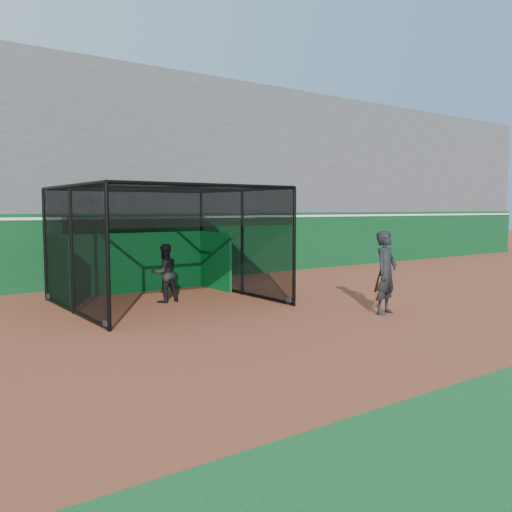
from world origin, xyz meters
TOP-DOWN VIEW (x-y plane):
  - ground at (0.00, 0.00)m, footprint 120.00×120.00m
  - outfield_wall at (0.00, 8.50)m, footprint 50.00×0.50m
  - grandstand at (0.00, 12.27)m, footprint 50.00×7.85m
  - batting_cage at (-0.53, 4.07)m, footprint 5.32×5.10m
  - batter at (-0.50, 4.21)m, footprint 0.85×0.69m
  - on_deck_player at (3.28, -0.62)m, footprint 0.88×0.69m

SIDE VIEW (x-z plane):
  - ground at x=0.00m, z-range 0.00..0.00m
  - batter at x=-0.50m, z-range 0.00..1.67m
  - on_deck_player at x=3.28m, z-range 0.00..2.11m
  - outfield_wall at x=0.00m, z-range 0.04..2.54m
  - batting_cage at x=-0.53m, z-range 0.00..3.23m
  - grandstand at x=0.00m, z-range 0.00..8.95m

